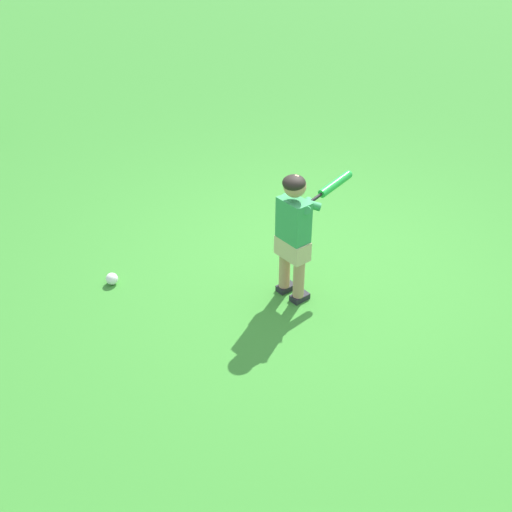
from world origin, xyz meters
The scene contains 3 objects.
ground_plane centered at (0.00, 0.00, 0.00)m, with size 40.00×40.00×0.00m, color #38842D.
child_batter centered at (-0.37, 0.33, 0.65)m, with size 0.46×0.73×1.08m.
play_ball_far_left centered at (0.25, 1.71, 0.05)m, with size 0.10×0.10×0.10m, color white.
Camera 1 is at (-4.20, 1.99, 3.10)m, focal length 44.50 mm.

